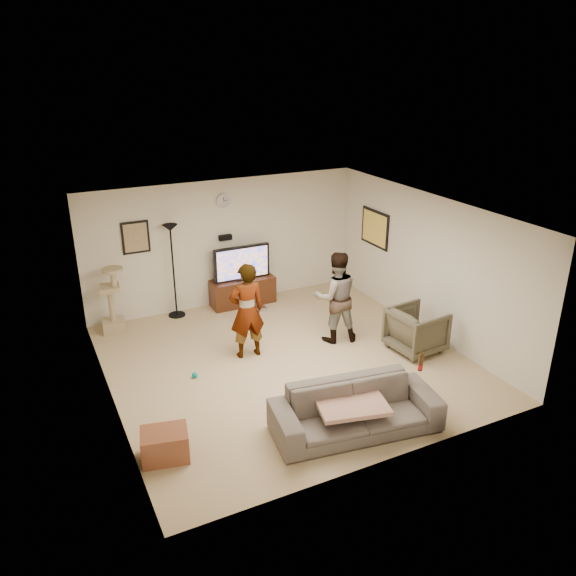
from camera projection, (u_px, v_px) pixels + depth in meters
name	position (u px, v px, depth m)	size (l,w,h in m)	color
floor	(286.00, 362.00, 9.29)	(5.50, 5.50, 0.02)	tan
ceiling	(286.00, 212.00, 8.34)	(5.50, 5.50, 0.02)	silver
wall_back	(225.00, 243.00, 11.10)	(5.50, 0.04, 2.50)	silver
wall_front	(391.00, 373.00, 6.53)	(5.50, 0.04, 2.50)	silver
wall_left	(104.00, 325.00, 7.68)	(0.04, 5.50, 2.50)	silver
wall_right	(427.00, 265.00, 9.94)	(0.04, 5.50, 2.50)	silver
wall_clock	(223.00, 201.00, 10.75)	(0.26, 0.26, 0.04)	silver
wall_speaker	(225.00, 237.00, 11.00)	(0.25, 0.10, 0.10)	black
picture_back	(136.00, 237.00, 10.25)	(0.42, 0.03, 0.52)	#8C7455
picture_right	(375.00, 228.00, 11.16)	(0.03, 0.78, 0.62)	#F9C14C
tv_stand	(243.00, 291.00, 11.37)	(1.29, 0.45, 0.54)	#361A0C
console_box	(255.00, 308.00, 11.16)	(0.40, 0.30, 0.07)	#B3B4BE
tv	(242.00, 263.00, 11.14)	(1.15, 0.08, 0.68)	black
tv_screen	(243.00, 264.00, 11.10)	(1.06, 0.01, 0.60)	orange
floor_lamp	(174.00, 272.00, 10.61)	(0.32, 0.32, 1.81)	black
cat_tree	(111.00, 300.00, 10.12)	(0.39, 0.39, 1.22)	tan
person_left	(247.00, 311.00, 9.18)	(0.59, 0.39, 1.62)	gray
person_right	(336.00, 297.00, 9.71)	(0.79, 0.61, 1.62)	#3B4F7B
sofa	(356.00, 409.00, 7.46)	(2.22, 0.87, 0.65)	#59504A
throw_blanket	(351.00, 403.00, 7.39)	(0.90, 0.70, 0.06)	tan
beer_bottle	(421.00, 362.00, 7.71)	(0.06, 0.06, 0.25)	#3A230B
armchair	(416.00, 330.00, 9.51)	(0.80, 0.83, 0.75)	#444030
side_table	(165.00, 445.00, 6.99)	(0.57, 0.43, 0.38)	brown
toy_ball	(195.00, 375.00, 8.80)	(0.09, 0.09, 0.09)	#008082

